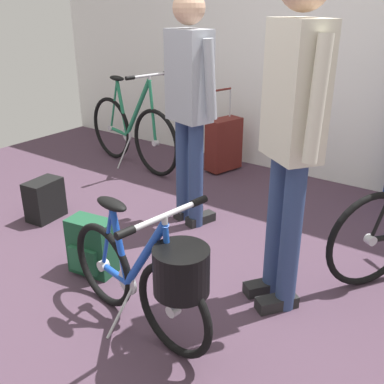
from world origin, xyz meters
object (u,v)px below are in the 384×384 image
object	(u,v)px
display_bike_left	(132,131)
visitor_near_wall	(189,100)
rolling_suitcase	(224,144)
folding_bike_foreground	(151,276)
handbag_on_floor	(92,247)
backpack_on_floor	(44,200)
visitor_browsing	(292,124)

from	to	relation	value
display_bike_left	visitor_near_wall	xyz separation A→B (m)	(1.26, -0.71, 0.59)
rolling_suitcase	folding_bike_foreground	bearing A→B (deg)	-65.97
rolling_suitcase	visitor_near_wall	bearing A→B (deg)	-70.35
rolling_suitcase	handbag_on_floor	xyz separation A→B (m)	(0.33, -2.09, -0.10)
rolling_suitcase	display_bike_left	bearing A→B (deg)	-152.87
display_bike_left	backpack_on_floor	size ratio (longest dim) A/B	4.39
visitor_near_wall	handbag_on_floor	bearing A→B (deg)	-94.74
display_bike_left	rolling_suitcase	distance (m)	0.96
backpack_on_floor	display_bike_left	bearing A→B (deg)	102.04
backpack_on_floor	folding_bike_foreground	bearing A→B (deg)	-19.20
display_bike_left	visitor_near_wall	bearing A→B (deg)	-29.47
folding_bike_foreground	rolling_suitcase	distance (m)	2.56
rolling_suitcase	handbag_on_floor	distance (m)	2.12
backpack_on_floor	visitor_browsing	bearing A→B (deg)	3.38
folding_bike_foreground	handbag_on_floor	bearing A→B (deg)	161.16
display_bike_left	visitor_browsing	bearing A→B (deg)	-28.36
folding_bike_foreground	backpack_on_floor	xyz separation A→B (m)	(-1.60, 0.56, -0.21)
rolling_suitcase	handbag_on_floor	bearing A→B (deg)	-81.02
backpack_on_floor	handbag_on_floor	distance (m)	0.95
folding_bike_foreground	handbag_on_floor	size ratio (longest dim) A/B	2.90
folding_bike_foreground	rolling_suitcase	bearing A→B (deg)	114.03
handbag_on_floor	backpack_on_floor	bearing A→B (deg)	160.52
folding_bike_foreground	backpack_on_floor	size ratio (longest dim) A/B	3.29
display_bike_left	visitor_near_wall	world-z (taller)	visitor_near_wall
rolling_suitcase	handbag_on_floor	world-z (taller)	rolling_suitcase
handbag_on_floor	folding_bike_foreground	bearing A→B (deg)	-18.84
backpack_on_floor	handbag_on_floor	size ratio (longest dim) A/B	0.88
display_bike_left	visitor_browsing	distance (m)	2.67
display_bike_left	handbag_on_floor	size ratio (longest dim) A/B	3.87
display_bike_left	handbag_on_floor	distance (m)	2.04
visitor_near_wall	rolling_suitcase	size ratio (longest dim) A/B	2.03
folding_bike_foreground	backpack_on_floor	world-z (taller)	folding_bike_foreground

